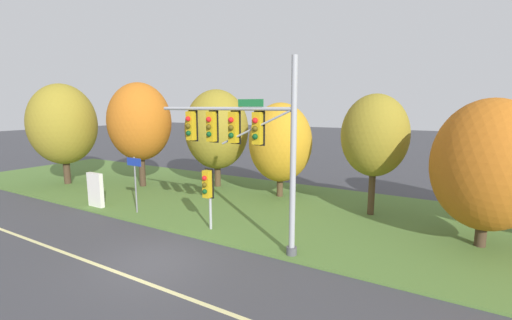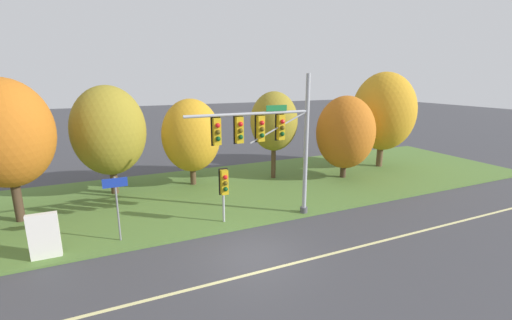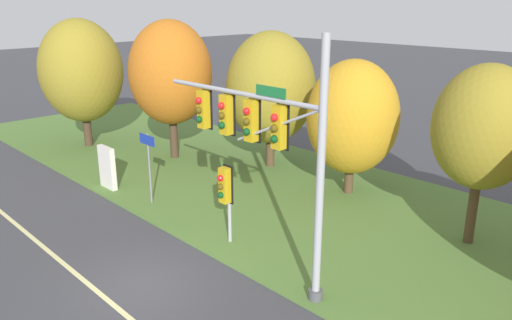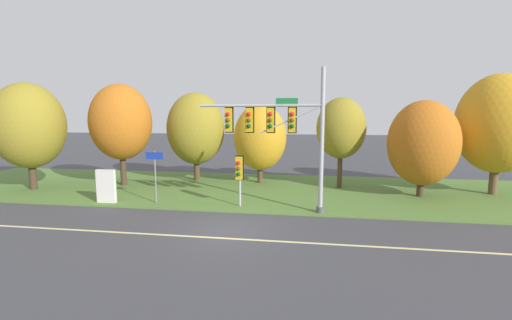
% 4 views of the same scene
% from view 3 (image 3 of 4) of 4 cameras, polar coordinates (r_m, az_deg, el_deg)
% --- Properties ---
extents(ground_plane, '(160.00, 160.00, 0.00)m').
position_cam_3_polar(ground_plane, '(15.79, -12.74, -13.61)').
color(ground_plane, '#3D3D42').
extents(lane_stripe, '(36.00, 0.16, 0.01)m').
position_cam_3_polar(lane_stripe, '(15.31, -16.66, -15.02)').
color(lane_stripe, beige).
rests_on(lane_stripe, ground).
extents(grass_verge, '(48.00, 11.50, 0.10)m').
position_cam_3_polar(grass_verge, '(20.68, 7.01, -5.25)').
color(grass_verge, '#517533').
rests_on(grass_verge, ground).
extents(traffic_signal_mast, '(6.46, 0.49, 7.29)m').
position_cam_3_polar(traffic_signal_mast, '(14.12, 0.83, 2.63)').
color(traffic_signal_mast, '#9EA0A5').
rests_on(traffic_signal_mast, grass_verge).
extents(pedestrian_signal_near_kerb, '(0.46, 0.55, 2.80)m').
position_cam_3_polar(pedestrian_signal_near_kerb, '(16.71, -3.52, -3.34)').
color(pedestrian_signal_near_kerb, '#9EA0A5').
rests_on(pedestrian_signal_near_kerb, grass_verge).
extents(route_sign_post, '(1.02, 0.08, 2.95)m').
position_cam_3_polar(route_sign_post, '(20.55, -12.18, 0.29)').
color(route_sign_post, slate).
rests_on(route_sign_post, grass_verge).
extents(tree_nearest_road, '(4.52, 4.52, 7.10)m').
position_cam_3_polar(tree_nearest_road, '(29.54, -19.35, 9.56)').
color(tree_nearest_road, '#423021').
rests_on(tree_nearest_road, grass_verge).
extents(tree_left_of_mast, '(4.23, 4.23, 7.13)m').
position_cam_3_polar(tree_left_of_mast, '(26.04, -9.76, 9.77)').
color(tree_left_of_mast, '#423021').
rests_on(tree_left_of_mast, grass_verge).
extents(tree_behind_signpost, '(4.32, 4.32, 6.66)m').
position_cam_3_polar(tree_behind_signpost, '(24.34, 1.70, 8.22)').
color(tree_behind_signpost, '#4C3823').
rests_on(tree_behind_signpost, grass_verge).
extents(tree_mid_verge, '(3.84, 3.84, 5.76)m').
position_cam_3_polar(tree_mid_verge, '(21.22, 10.98, 4.80)').
color(tree_mid_verge, '#4C3823').
rests_on(tree_mid_verge, grass_verge).
extents(tree_tall_centre, '(3.31, 3.31, 6.16)m').
position_cam_3_polar(tree_tall_centre, '(17.74, 24.62, 3.34)').
color(tree_tall_centre, '#4C3823').
rests_on(tree_tall_centre, grass_verge).
extents(info_kiosk, '(1.10, 0.24, 1.90)m').
position_cam_3_polar(info_kiosk, '(22.99, -16.64, -0.84)').
color(info_kiosk, silver).
rests_on(info_kiosk, grass_verge).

